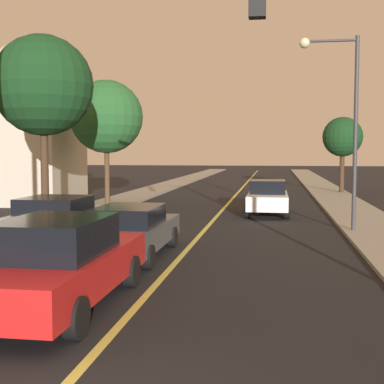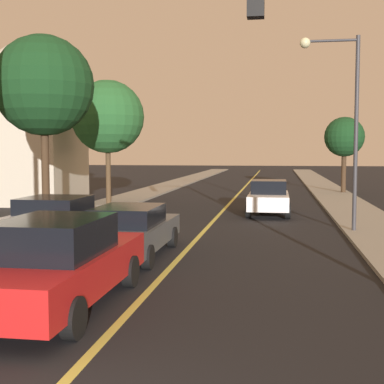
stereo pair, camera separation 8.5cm
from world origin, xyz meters
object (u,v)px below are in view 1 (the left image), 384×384
at_px(car_far_oncoming, 268,197).
at_px(traffic_signal_mast, 355,55).
at_px(streetlamp_right, 341,105).
at_px(tree_left_far, 106,117).
at_px(car_near_lane_front, 60,263).
at_px(tree_left_near, 43,86).
at_px(car_outer_lane_second, 57,224).
at_px(car_near_lane_second, 130,231).
at_px(tree_right_near, 343,137).
at_px(domed_building_left, 27,128).

distance_m(car_far_oncoming, traffic_signal_mast, 14.21).
bearing_deg(traffic_signal_mast, streetlamp_right, 84.81).
xyz_separation_m(traffic_signal_mast, tree_left_far, (-9.81, 15.76, -0.03)).
height_order(car_near_lane_front, tree_left_near, tree_left_near).
bearing_deg(car_near_lane_front, car_outer_lane_second, 113.42).
xyz_separation_m(car_far_oncoming, tree_left_far, (-8.09, 2.18, 3.76)).
distance_m(streetlamp_right, tree_left_near, 10.64).
distance_m(car_outer_lane_second, tree_left_near, 6.93).
distance_m(car_near_lane_second, traffic_signal_mast, 7.38).
height_order(car_near_lane_front, traffic_signal_mast, traffic_signal_mast).
distance_m(car_near_lane_front, car_outer_lane_second, 5.32).
bearing_deg(car_near_lane_front, tree_right_near, 73.33).
bearing_deg(car_near_lane_second, car_far_oncoming, 70.83).
xyz_separation_m(car_near_lane_second, tree_left_near, (-4.60, 4.90, 4.49)).
distance_m(car_near_lane_second, domed_building_left, 16.83).
distance_m(streetlamp_right, tree_right_near, 17.63).
xyz_separation_m(tree_left_far, domed_building_left, (-4.86, 1.23, -0.45)).
height_order(car_near_lane_front, car_near_lane_second, car_near_lane_front).
relative_size(traffic_signal_mast, tree_right_near, 1.31).
height_order(traffic_signal_mast, domed_building_left, domed_building_left).
height_order(car_far_oncoming, domed_building_left, domed_building_left).
relative_size(streetlamp_right, tree_right_near, 1.33).
bearing_deg(domed_building_left, tree_left_near, -60.62).
bearing_deg(car_near_lane_second, traffic_signal_mast, -33.71).
height_order(car_far_oncoming, traffic_signal_mast, traffic_signal_mast).
bearing_deg(traffic_signal_mast, tree_right_near, 83.51).
bearing_deg(car_far_oncoming, car_outer_lane_second, 60.56).
xyz_separation_m(car_near_lane_second, traffic_signal_mast, (5.23, -3.49, 3.87)).
bearing_deg(car_outer_lane_second, car_near_lane_front, -66.58).
distance_m(tree_left_near, tree_right_near, 21.89).
distance_m(car_far_oncoming, domed_building_left, 13.80).
relative_size(car_outer_lane_second, streetlamp_right, 0.62).
distance_m(car_near_lane_front, tree_right_near, 28.70).
bearing_deg(car_near_lane_front, streetlamp_right, 58.68).
height_order(car_near_lane_second, traffic_signal_mast, traffic_signal_mast).
distance_m(car_near_lane_front, streetlamp_right, 12.10).
relative_size(car_near_lane_front, traffic_signal_mast, 0.78).
bearing_deg(car_near_lane_second, car_outer_lane_second, 176.49).
bearing_deg(traffic_signal_mast, domed_building_left, 130.80).
bearing_deg(car_outer_lane_second, car_far_oncoming, 60.56).
distance_m(car_outer_lane_second, domed_building_left, 15.60).
distance_m(car_near_lane_front, car_far_oncoming, 15.26).
bearing_deg(car_outer_lane_second, traffic_signal_mast, -26.23).
height_order(tree_left_far, domed_building_left, domed_building_left).
bearing_deg(car_far_oncoming, tree_left_near, 32.65).
relative_size(car_near_lane_front, tree_left_near, 0.73).
height_order(car_near_lane_front, tree_right_near, tree_right_near).
bearing_deg(traffic_signal_mast, car_outer_lane_second, 153.77).
bearing_deg(domed_building_left, car_outer_lane_second, -61.29).
distance_m(car_near_lane_second, streetlamp_right, 8.72).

